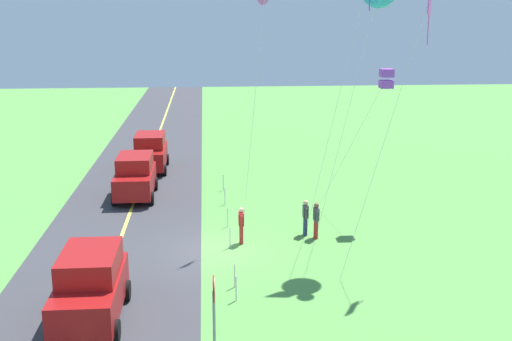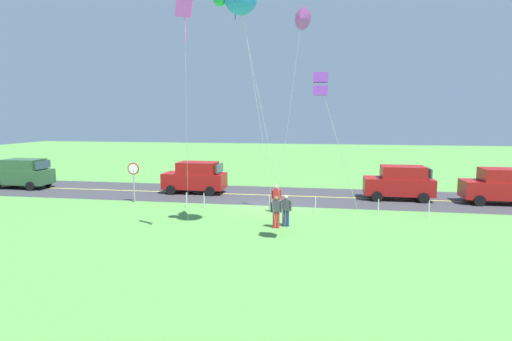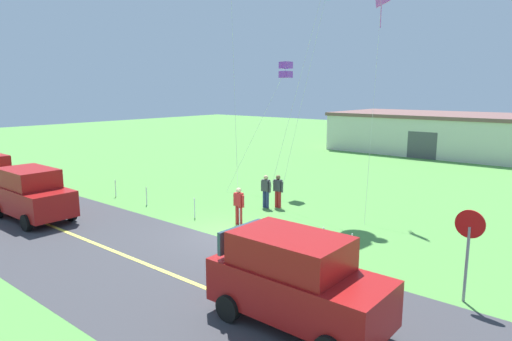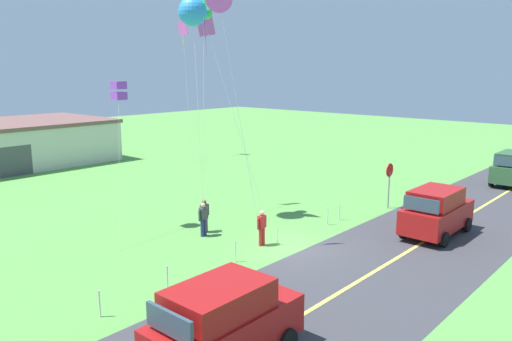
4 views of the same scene
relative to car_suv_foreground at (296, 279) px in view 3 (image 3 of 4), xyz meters
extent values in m
cube|color=#549342|center=(-5.86, 3.97, -1.20)|extent=(120.00, 120.00, 0.10)
cube|color=#38383D|center=(-5.86, -0.03, -1.15)|extent=(120.00, 7.00, 0.00)
cube|color=#E5E04C|center=(-5.86, -0.03, -1.15)|extent=(120.00, 0.16, 0.00)
cube|color=maroon|center=(0.08, 0.00, -0.26)|extent=(4.40, 1.90, 1.10)
cube|color=maroon|center=(-0.17, 0.00, 0.69)|extent=(2.73, 1.75, 0.80)
cube|color=#334756|center=(0.91, 0.00, 0.69)|extent=(0.10, 1.61, 0.64)
cube|color=#334756|center=(-1.79, 0.00, 0.69)|extent=(0.10, 1.61, 0.60)
cylinder|color=black|center=(1.51, 0.95, -0.81)|extent=(0.68, 0.22, 0.68)
cylinder|color=black|center=(-1.35, 0.95, -0.81)|extent=(0.68, 0.22, 0.68)
cylinder|color=black|center=(-1.35, -0.95, -0.81)|extent=(0.68, 0.22, 0.68)
cylinder|color=black|center=(-18.57, 1.24, -0.81)|extent=(0.68, 0.22, 0.68)
cube|color=maroon|center=(-13.96, -0.02, -0.26)|extent=(4.40, 1.90, 1.10)
cube|color=maroon|center=(-14.21, -0.02, 0.69)|extent=(2.73, 1.75, 0.80)
cube|color=#334756|center=(-13.12, -0.02, 0.69)|extent=(0.10, 1.62, 0.64)
cube|color=#334756|center=(-15.83, -0.02, 0.69)|extent=(0.10, 1.62, 0.60)
cylinder|color=black|center=(-12.53, 0.93, -0.81)|extent=(0.68, 0.22, 0.68)
cylinder|color=black|center=(-12.53, -0.97, -0.81)|extent=(0.68, 0.22, 0.68)
cylinder|color=black|center=(-15.39, 0.93, -0.81)|extent=(0.68, 0.22, 0.68)
cylinder|color=gray|center=(2.83, 3.87, -0.10)|extent=(0.08, 0.08, 2.10)
cylinder|color=red|center=(2.83, 3.87, 1.02)|extent=(0.76, 0.04, 0.76)
cylinder|color=white|center=(2.83, 3.89, 1.02)|extent=(0.62, 0.01, 0.62)
cylinder|color=red|center=(-6.99, 8.44, -0.74)|extent=(0.16, 0.16, 0.82)
cylinder|color=red|center=(-6.81, 8.44, -0.74)|extent=(0.16, 0.16, 0.82)
cube|color=#3F3F47|center=(-6.90, 8.44, -0.05)|extent=(0.36, 0.22, 0.56)
cylinder|color=#3F3F47|center=(-7.14, 8.44, -0.10)|extent=(0.10, 0.10, 0.52)
cylinder|color=#3F3F47|center=(-6.66, 8.44, -0.10)|extent=(0.10, 0.10, 0.52)
sphere|color=brown|center=(-6.90, 8.44, 0.34)|extent=(0.22, 0.22, 0.22)
cylinder|color=navy|center=(-7.43, 8.04, -0.74)|extent=(0.16, 0.16, 0.82)
cylinder|color=navy|center=(-7.25, 8.04, -0.74)|extent=(0.16, 0.16, 0.82)
cube|color=#3F3F47|center=(-7.34, 8.04, -0.05)|extent=(0.36, 0.22, 0.56)
cylinder|color=#3F3F47|center=(-7.58, 8.04, -0.10)|extent=(0.10, 0.10, 0.52)
cylinder|color=#3F3F47|center=(-7.10, 8.04, -0.10)|extent=(0.10, 0.10, 0.52)
sphere|color=#D8AD84|center=(-7.34, 8.04, 0.34)|extent=(0.22, 0.22, 0.22)
cylinder|color=red|center=(-6.59, 5.17, -0.74)|extent=(0.16, 0.16, 0.82)
cylinder|color=red|center=(-6.41, 5.17, -0.74)|extent=(0.16, 0.16, 0.82)
cube|color=red|center=(-6.50, 5.17, -0.05)|extent=(0.36, 0.22, 0.56)
cylinder|color=red|center=(-6.74, 5.17, -0.10)|extent=(0.10, 0.10, 0.52)
cylinder|color=red|center=(-6.26, 5.17, -0.10)|extent=(0.10, 0.10, 0.52)
sphere|color=#D8AD84|center=(-6.50, 5.17, 0.34)|extent=(0.22, 0.22, 0.22)
cylinder|color=silver|center=(-6.24, 9.43, 4.05)|extent=(1.33, 1.99, 10.41)
cylinder|color=silver|center=(-6.29, 9.01, 4.46)|extent=(2.10, 1.95, 11.22)
cylinder|color=silver|center=(-7.19, 5.72, 4.05)|extent=(1.39, 1.12, 10.40)
cylinder|color=silver|center=(-10.07, 10.56, 2.19)|extent=(2.12, 2.61, 6.69)
cube|color=purple|center=(-9.01, 11.86, 5.78)|extent=(0.56, 0.56, 0.36)
cube|color=purple|center=(-9.01, 11.86, 5.28)|extent=(0.56, 0.56, 0.36)
cylinder|color=silver|center=(-2.99, 10.14, 3.86)|extent=(1.17, 3.15, 10.02)
cylinder|color=#D859BF|center=(-3.57, 11.70, 7.97)|extent=(0.04, 0.04, 1.40)
cube|color=beige|center=(-7.14, 33.33, 0.45)|extent=(18.00, 10.00, 3.20)
cube|color=brown|center=(-7.14, 33.33, 2.20)|extent=(18.36, 10.20, 0.30)
cube|color=#4C4C51|center=(-7.14, 28.38, -0.05)|extent=(2.40, 0.12, 2.20)
cylinder|color=silver|center=(-14.87, 4.67, -0.70)|extent=(0.05, 0.05, 0.90)
cylinder|color=silver|center=(-12.18, 4.67, -0.70)|extent=(0.05, 0.05, 0.90)
cylinder|color=silver|center=(-8.70, 4.67, -0.70)|extent=(0.05, 0.05, 0.90)
cylinder|color=silver|center=(-6.02, 4.67, -0.70)|extent=(0.05, 0.05, 0.90)
cylinder|color=silver|center=(-2.06, 4.67, -0.70)|extent=(0.05, 0.05, 0.90)
cylinder|color=silver|center=(-0.95, 4.67, -0.70)|extent=(0.05, 0.05, 0.90)
camera|label=1|loc=(19.09, 3.71, 8.39)|focal=44.80mm
camera|label=2|loc=(-9.36, 28.19, 4.29)|focal=29.06mm
camera|label=3|loc=(5.73, -8.38, 4.51)|focal=31.40mm
camera|label=4|loc=(-22.62, -8.75, 6.51)|focal=35.45mm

